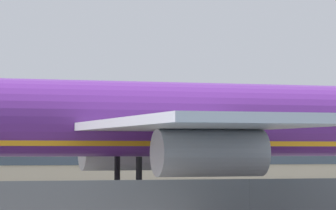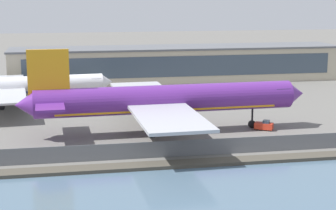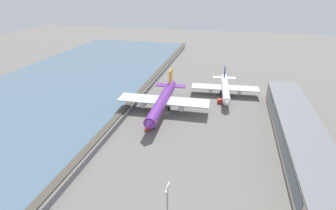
{
  "view_description": "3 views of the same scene",
  "coord_description": "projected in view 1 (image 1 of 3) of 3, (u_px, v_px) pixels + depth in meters",
  "views": [
    {
      "loc": [
        -18.18,
        -63.22,
        3.93
      ],
      "look_at": [
        0.69,
        1.29,
        7.06
      ],
      "focal_mm": 105.0,
      "sensor_mm": 36.0,
      "label": 1
    },
    {
      "loc": [
        -17.1,
        -95.24,
        24.26
      ],
      "look_at": [
        1.8,
        5.31,
        3.56
      ],
      "focal_mm": 60.0,
      "sensor_mm": 36.0,
      "label": 2
    },
    {
      "loc": [
        108.31,
        27.79,
        55.42
      ],
      "look_at": [
        -4.15,
        0.32,
        2.1
      ],
      "focal_mm": 28.0,
      "sensor_mm": 36.0,
      "label": 3
    }
  ],
  "objects": [
    {
      "name": "terminal_building",
      "position": [
        146.0,
        144.0,
        122.59
      ],
      "size": [
        90.03,
        14.72,
        9.52
      ],
      "color": "#BCB299",
      "rests_on": "ground"
    },
    {
      "name": "perimeter_fence",
      "position": [
        250.0,
        203.0,
        50.25
      ],
      "size": [
        280.0,
        0.1,
        2.47
      ],
      "color": "slate",
      "rests_on": "ground"
    },
    {
      "name": "cargo_jet_purple",
      "position": [
        163.0,
        122.0,
        64.41
      ],
      "size": [
        51.27,
        43.77,
        15.16
      ],
      "color": "#602889",
      "rests_on": "ground"
    },
    {
      "name": "ground_plane",
      "position": [
        164.0,
        209.0,
        65.53
      ],
      "size": [
        500.0,
        500.0,
        0.0
      ],
      "primitive_type": "plane",
      "color": "#66635E"
    }
  ]
}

